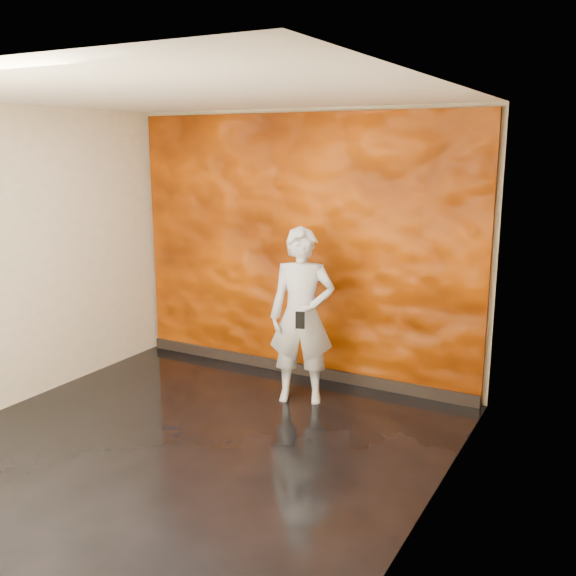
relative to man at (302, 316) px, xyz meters
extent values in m
cube|color=black|center=(-0.37, -1.30, -0.85)|extent=(4.00, 4.00, 0.01)
cube|color=#B8AE92|center=(-0.37, 0.70, 0.55)|extent=(4.00, 0.02, 2.80)
cube|color=#B8AE92|center=(-2.37, -1.30, 0.55)|extent=(0.02, 4.00, 2.80)
cube|color=#B8AE92|center=(1.63, -1.30, 0.55)|extent=(0.02, 4.00, 2.80)
cube|color=white|center=(-0.37, -1.30, 1.95)|extent=(4.00, 4.00, 0.01)
cube|color=#C54C00|center=(-0.37, 0.66, 0.53)|extent=(3.90, 0.06, 2.75)
cube|color=black|center=(-0.37, 0.62, -0.79)|extent=(3.90, 0.04, 0.12)
imported|color=#9DA1AD|center=(0.00, 0.00, 0.00)|extent=(0.72, 0.60, 1.69)
cube|color=black|center=(0.11, -0.24, 0.03)|extent=(0.09, 0.04, 0.16)
camera|label=1|loc=(2.71, -5.23, 1.58)|focal=40.00mm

